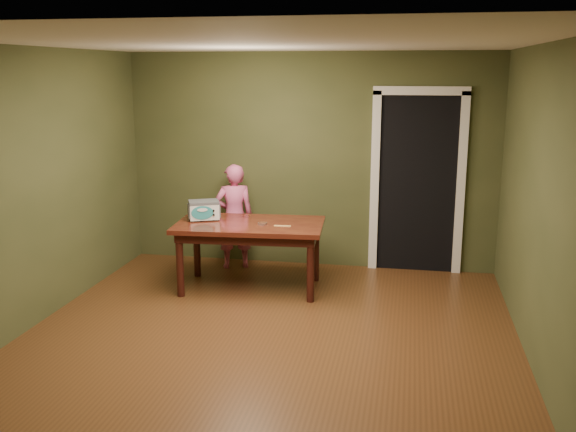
# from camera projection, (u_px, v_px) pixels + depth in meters

# --- Properties ---
(floor) EXTENTS (5.00, 5.00, 0.00)m
(floor) POSITION_uv_depth(u_px,v_px,m) (264.00, 345.00, 5.70)
(floor) COLOR #553218
(floor) RESTS_ON ground
(room_shell) EXTENTS (4.52, 5.02, 2.61)m
(room_shell) POSITION_uv_depth(u_px,v_px,m) (263.00, 153.00, 5.32)
(room_shell) COLOR #484C29
(room_shell) RESTS_ON ground
(doorway) EXTENTS (1.10, 0.66, 2.25)m
(doorway) POSITION_uv_depth(u_px,v_px,m) (417.00, 180.00, 7.89)
(doorway) COLOR black
(doorway) RESTS_ON ground
(dining_table) EXTENTS (1.66, 1.01, 0.75)m
(dining_table) POSITION_uv_depth(u_px,v_px,m) (250.00, 232.00, 7.03)
(dining_table) COLOR #3B120D
(dining_table) RESTS_ON floor
(toy_oven) EXTENTS (0.40, 0.34, 0.21)m
(toy_oven) POSITION_uv_depth(u_px,v_px,m) (204.00, 209.00, 7.13)
(toy_oven) COLOR #4C4F54
(toy_oven) RESTS_ON dining_table
(baking_pan) EXTENTS (0.10, 0.10, 0.02)m
(baking_pan) POSITION_uv_depth(u_px,v_px,m) (262.00, 223.00, 6.93)
(baking_pan) COLOR silver
(baking_pan) RESTS_ON dining_table
(spatula) EXTENTS (0.18, 0.03, 0.01)m
(spatula) POSITION_uv_depth(u_px,v_px,m) (282.00, 226.00, 6.86)
(spatula) COLOR #FFCA6E
(spatula) RESTS_ON dining_table
(child) EXTENTS (0.55, 0.46, 1.29)m
(child) POSITION_uv_depth(u_px,v_px,m) (234.00, 216.00, 7.80)
(child) COLOR #DA598E
(child) RESTS_ON floor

